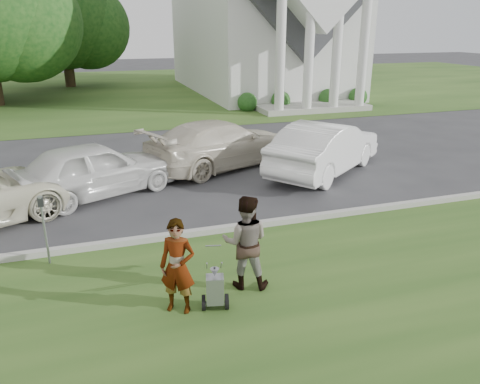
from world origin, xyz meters
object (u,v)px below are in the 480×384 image
car_b (94,169)px  tree_back (63,22)px  church (261,2)px  car_d (325,148)px  car_c (220,144)px  person_left (178,267)px  striping_cart (215,290)px  person_right (246,243)px  parking_meter_near (44,222)px

car_b → tree_back: bearing=-21.5°
church → car_d: bearing=-104.4°
church → car_c: bearing=-114.4°
tree_back → car_c: (5.12, -24.31, -3.95)m
car_b → person_left: bearing=166.3°
striping_cart → car_b: bearing=118.3°
striping_cart → car_b: 6.63m
person_left → car_d: (5.97, 6.26, 0.01)m
striping_cart → car_b: size_ratio=0.21×
tree_back → striping_cart: tree_back is taller
striping_cart → person_left: person_left is taller
tree_back → car_b: (1.04, -25.97, -3.96)m
person_left → tree_back: bearing=123.1°
car_c → person_left: bearing=136.0°
person_right → parking_meter_near: 4.01m
person_left → car_b: bearing=129.4°
car_c → car_d: bearing=-142.5°
person_left → person_right: (1.30, 0.40, 0.06)m
church → car_b: (-11.97, -19.10, -5.17)m
striping_cart → person_left: bearing=180.0°
church → car_b: church is taller
church → person_left: (-10.86, -25.35, -5.13)m
church → person_right: size_ratio=13.82×
person_left → car_d: car_d is taller
striping_cart → car_d: size_ratio=0.19×
person_right → person_left: bearing=38.2°
person_left → parking_meter_near: size_ratio=1.13×
tree_back → car_d: size_ratio=1.92×
tree_back → striping_cart: size_ratio=10.13×
person_right → car_d: bearing=-107.4°
striping_cart → person_right: (0.72, 0.54, 0.51)m
person_right → car_d: size_ratio=0.35×
person_right → car_c: 7.70m
person_left → parking_meter_near: 3.24m
tree_back → parking_meter_near: bearing=-90.0°
person_right → car_c: person_right is taller
car_c → car_d: size_ratio=1.08×
church → person_right: bearing=-111.0°
parking_meter_near → car_d: car_d is taller
striping_cart → parking_meter_near: 3.79m
parking_meter_near → car_b: bearing=74.7°
tree_back → parking_meter_near: 30.06m
parking_meter_near → car_d: size_ratio=0.29×
person_right → parking_meter_near: bearing=-9.1°
parking_meter_near → tree_back: bearing=90.0°
striping_cart → person_right: 1.03m
tree_back → car_b: bearing=-87.7°
car_c → car_b: bearing=88.7°
tree_back → striping_cart: 32.77m
person_left → parking_meter_near: person_left is taller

